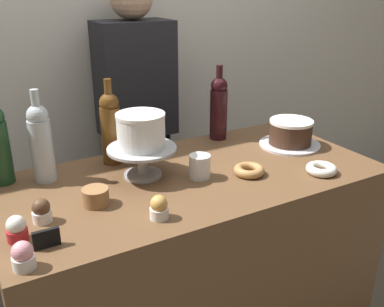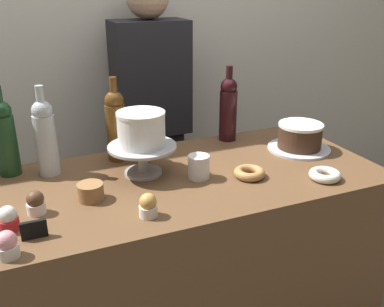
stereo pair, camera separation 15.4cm
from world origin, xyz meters
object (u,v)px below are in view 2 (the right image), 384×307
(cupcake_caramel, at_px, (148,206))
(donut_maple, at_px, (249,173))
(white_layer_cake, at_px, (141,129))
(cupcake_strawberry, at_px, (7,245))
(chocolate_round_cake, at_px, (300,135))
(cupcake_chocolate, at_px, (36,203))
(price_sign_chalkboard, at_px, (34,230))
(coffee_cup_ceramic, at_px, (199,167))
(wine_bottle_clear, at_px, (45,136))
(cake_stand_pedestal, at_px, (143,154))
(wine_bottle_amber, at_px, (116,124))
(donut_sugar, at_px, (325,175))
(wine_bottle_green, at_px, (5,136))
(cupcake_vanilla, at_px, (8,219))
(cookie_stack, at_px, (91,192))
(barista_figure, at_px, (152,133))

(cupcake_caramel, bearing_deg, donut_maple, 16.22)
(white_layer_cake, distance_m, cupcake_strawberry, 0.60)
(chocolate_round_cake, xyz_separation_m, cupcake_chocolate, (-1.05, -0.13, -0.03))
(price_sign_chalkboard, bearing_deg, coffee_cup_ceramic, 17.28)
(cupcake_chocolate, bearing_deg, coffee_cup_ceramic, 3.93)
(chocolate_round_cake, distance_m, wine_bottle_clear, 0.99)
(cake_stand_pedestal, xyz_separation_m, wine_bottle_amber, (-0.05, 0.17, 0.07))
(cupcake_caramel, bearing_deg, donut_sugar, 0.11)
(wine_bottle_green, height_order, cupcake_vanilla, wine_bottle_green)
(cupcake_strawberry, xyz_separation_m, price_sign_chalkboard, (0.07, 0.06, -0.01))
(cookie_stack, bearing_deg, donut_sugar, -12.28)
(cake_stand_pedestal, height_order, wine_bottle_clear, wine_bottle_clear)
(wine_bottle_amber, bearing_deg, wine_bottle_green, 177.68)
(white_layer_cake, xyz_separation_m, price_sign_chalkboard, (-0.40, -0.29, -0.15))
(wine_bottle_green, distance_m, cupcake_strawberry, 0.55)
(cupcake_strawberry, xyz_separation_m, cookie_stack, (0.25, 0.23, -0.01))
(price_sign_chalkboard, relative_size, coffee_cup_ceramic, 0.82)
(chocolate_round_cake, xyz_separation_m, wine_bottle_green, (-1.11, 0.21, 0.08))
(cupcake_caramel, bearing_deg, wine_bottle_amber, 86.82)
(cupcake_caramel, bearing_deg, cake_stand_pedestal, 75.63)
(wine_bottle_green, bearing_deg, barista_figure, 33.13)
(cupcake_strawberry, xyz_separation_m, donut_maple, (0.81, 0.18, -0.02))
(chocolate_round_cake, relative_size, cupcake_vanilla, 2.43)
(donut_sugar, relative_size, coffee_cup_ceramic, 1.32)
(wine_bottle_green, xyz_separation_m, cupcake_vanilla, (-0.02, -0.41, -0.11))
(donut_maple, bearing_deg, cupcake_caramel, -163.78)
(cupcake_caramel, relative_size, cookie_stack, 0.88)
(price_sign_chalkboard, bearing_deg, cookie_stack, 41.55)
(wine_bottle_amber, xyz_separation_m, donut_sugar, (0.63, -0.47, -0.13))
(wine_bottle_clear, bearing_deg, cake_stand_pedestal, -23.67)
(barista_figure, bearing_deg, cupcake_vanilla, -129.47)
(cupcake_strawberry, bearing_deg, cookie_stack, 42.15)
(wine_bottle_green, distance_m, cookie_stack, 0.41)
(wine_bottle_amber, distance_m, price_sign_chalkboard, 0.59)
(cupcake_vanilla, bearing_deg, wine_bottle_clear, 67.24)
(price_sign_chalkboard, xyz_separation_m, coffee_cup_ceramic, (0.57, 0.18, 0.02))
(donut_sugar, bearing_deg, chocolate_round_cake, 71.85)
(chocolate_round_cake, xyz_separation_m, coffee_cup_ceramic, (-0.50, -0.09, -0.02))
(cupcake_strawberry, bearing_deg, cupcake_vanilla, 87.33)
(cupcake_caramel, height_order, price_sign_chalkboard, cupcake_caramel)
(cake_stand_pedestal, xyz_separation_m, coffee_cup_ceramic, (0.17, -0.11, -0.03))
(chocolate_round_cake, height_order, donut_maple, chocolate_round_cake)
(cake_stand_pedestal, xyz_separation_m, cupcake_caramel, (-0.08, -0.30, -0.04))
(wine_bottle_green, relative_size, wine_bottle_clear, 1.00)
(cupcake_vanilla, bearing_deg, white_layer_cake, 25.19)
(cupcake_caramel, height_order, coffee_cup_ceramic, coffee_cup_ceramic)
(cookie_stack, height_order, barista_figure, barista_figure)
(cupcake_caramel, bearing_deg, cookie_stack, 128.34)
(white_layer_cake, height_order, cupcake_vanilla, white_layer_cake)
(wine_bottle_green, bearing_deg, cupcake_chocolate, -79.68)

